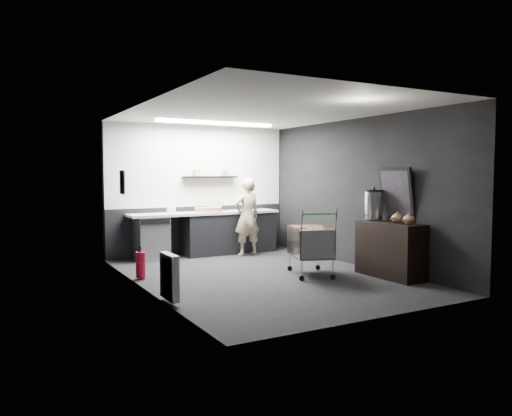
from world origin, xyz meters
TOP-DOWN VIEW (x-y plane):
  - floor at (0.00, 0.00)m, footprint 5.50×5.50m
  - ceiling at (0.00, 0.00)m, footprint 5.50×5.50m
  - wall_back at (0.00, 2.75)m, footprint 5.50×0.00m
  - wall_front at (0.00, -2.75)m, footprint 5.50×0.00m
  - wall_left at (-2.00, 0.00)m, footprint 0.00×5.50m
  - wall_right at (2.00, 0.00)m, footprint 0.00×5.50m
  - kitchen_wall_panel at (0.00, 2.73)m, footprint 3.95×0.02m
  - dado_panel at (0.00, 2.73)m, footprint 3.95×0.02m
  - floating_shelf at (0.20, 2.62)m, footprint 1.20×0.22m
  - wall_clock at (1.40, 2.72)m, footprint 0.20×0.03m
  - poster at (-1.98, 1.30)m, footprint 0.02×0.30m
  - poster_red_band at (-1.98, 1.30)m, footprint 0.02×0.22m
  - radiator at (-1.94, -0.90)m, footprint 0.10×0.50m
  - ceiling_strip at (0.00, 1.85)m, footprint 2.40×0.20m
  - prep_counter at (0.14, 2.42)m, footprint 3.20×0.61m
  - person at (0.74, 1.97)m, footprint 0.60×0.40m
  - shopping_cart at (0.71, -0.32)m, footprint 0.89×1.17m
  - sideboard at (1.77, -1.06)m, footprint 0.51×1.20m
  - fire_extinguisher at (-1.85, 0.74)m, footprint 0.16×0.16m
  - cardboard_box at (0.04, 2.37)m, footprint 0.56×0.46m
  - pink_tub at (0.24, 2.42)m, footprint 0.23×0.23m
  - white_container at (-0.76, 2.37)m, footprint 0.18×0.15m

SIDE VIEW (x-z plane):
  - floor at x=0.00m, z-range 0.00..0.00m
  - fire_extinguisher at x=-1.85m, z-range -0.01..0.51m
  - radiator at x=-1.94m, z-range 0.05..0.65m
  - prep_counter at x=0.14m, z-range 0.01..0.91m
  - dado_panel at x=0.00m, z-range 0.00..1.00m
  - shopping_cart at x=0.71m, z-range -0.02..1.06m
  - sideboard at x=1.77m, z-range -0.33..1.47m
  - person at x=0.74m, z-range 0.00..1.60m
  - cardboard_box at x=0.04m, z-range 0.90..1.00m
  - white_container at x=-0.76m, z-range 0.90..1.04m
  - pink_tub at x=0.24m, z-range 0.90..1.13m
  - wall_back at x=0.00m, z-range -1.40..4.10m
  - wall_front at x=0.00m, z-range -1.40..4.10m
  - wall_left at x=-2.00m, z-range -1.40..4.10m
  - wall_right at x=2.00m, z-range -1.40..4.10m
  - poster at x=-1.98m, z-range 1.35..1.75m
  - floating_shelf at x=0.20m, z-range 1.60..1.64m
  - poster_red_band at x=-1.98m, z-range 1.57..1.67m
  - kitchen_wall_panel at x=0.00m, z-range 1.00..2.70m
  - wall_clock at x=1.40m, z-range 2.05..2.25m
  - ceiling_strip at x=0.00m, z-range 2.65..2.69m
  - ceiling at x=0.00m, z-range 2.70..2.70m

